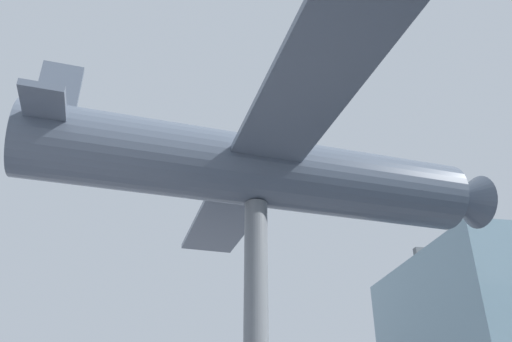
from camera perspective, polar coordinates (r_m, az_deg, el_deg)
name	(u,v)px	position (r m, az deg, el deg)	size (l,w,h in m)	color
support_pylon_central	(256,333)	(12.99, 0.00, -18.05)	(0.64, 0.64, 7.03)	slate
suspended_airplane	(265,172)	(14.56, 1.09, -0.11)	(14.48, 14.55, 3.56)	#4C5666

